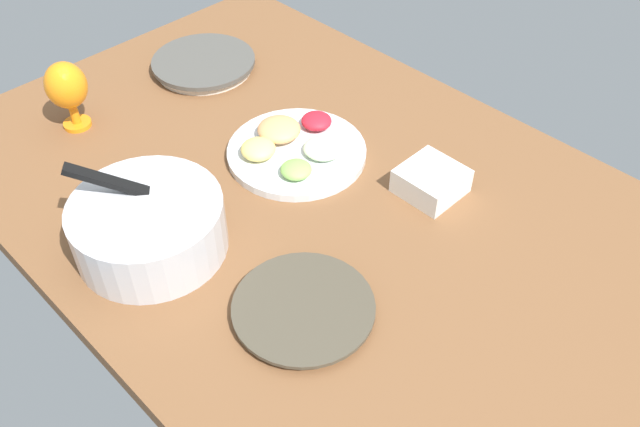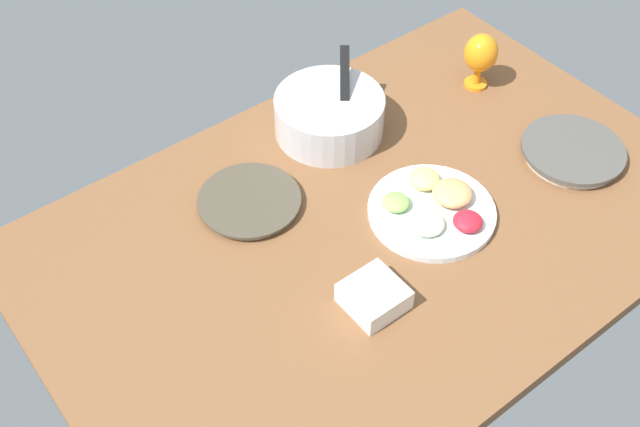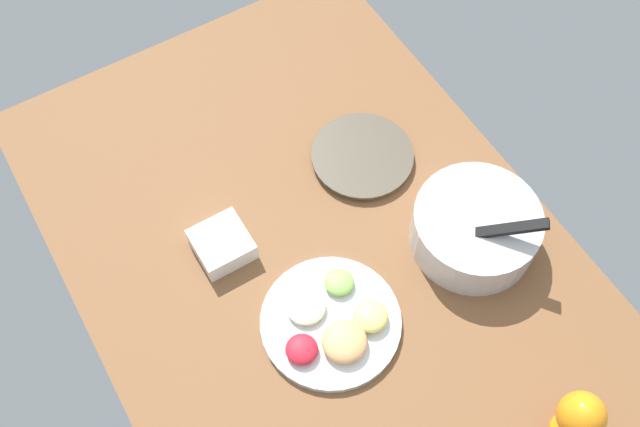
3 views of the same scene
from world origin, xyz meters
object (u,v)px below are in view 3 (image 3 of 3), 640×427
Objects in this scene: mixing_bowl at (475,227)px; dinner_plate_left at (362,156)px; fruit_platter at (333,323)px; square_bowl_white at (222,244)px; hurricane_glass_orange at (580,417)px.

dinner_plate_left is at bearing -163.57° from mixing_bowl.
fruit_platter is at bearing -87.83° from mixing_bowl.
hurricane_glass_orange is at bearing 29.25° from square_bowl_white.
dinner_plate_left is 2.08× the size of square_bowl_white.
mixing_bowl is 45.54cm from hurricane_glass_orange.
dinner_plate_left is at bearing 179.62° from hurricane_glass_orange.
mixing_bowl reaches higher than fruit_platter.
hurricane_glass_orange reaches higher than dinner_plate_left.
mixing_bowl is at bearing 167.53° from hurricane_glass_orange.
mixing_bowl is (31.49, 9.29, 4.74)cm from dinner_plate_left.
dinner_plate_left is 0.88× the size of mixing_bowl.
mixing_bowl reaches higher than hurricane_glass_orange.
mixing_bowl is at bearing 61.50° from square_bowl_white.
mixing_bowl is 1.74× the size of hurricane_glass_orange.
square_bowl_white is at bearing -118.50° from mixing_bowl.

